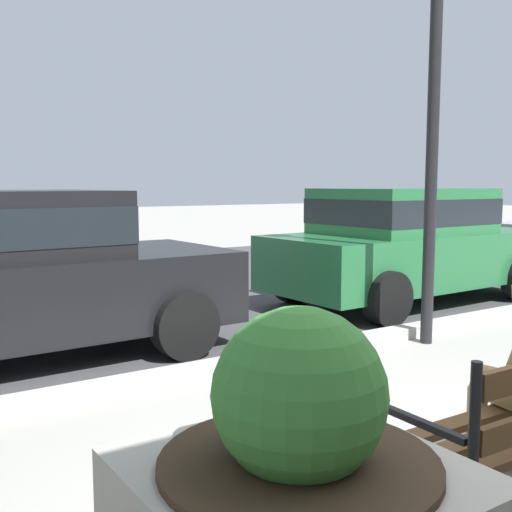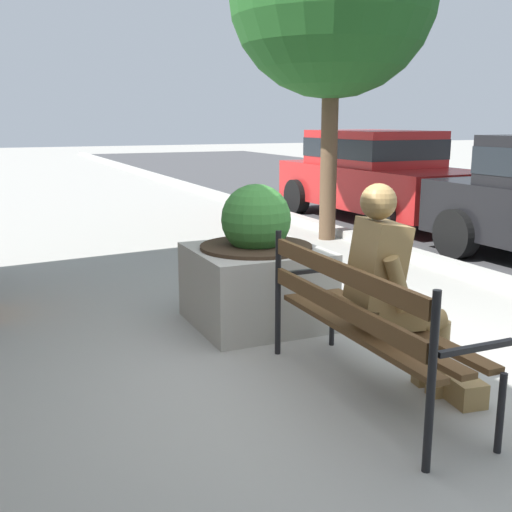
# 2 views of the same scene
# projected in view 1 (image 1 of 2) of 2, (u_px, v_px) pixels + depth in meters

# --- Properties ---
(street_surface) EXTENTS (60.00, 9.00, 0.01)m
(street_surface) POSITION_uv_depth(u_px,v_px,m) (64.00, 294.00, 9.13)
(street_surface) COLOR #424244
(street_surface) RESTS_ON ground
(curb_stone) EXTENTS (60.00, 0.20, 0.12)m
(curb_stone) POSITION_uv_depth(u_px,v_px,m) (223.00, 366.00, 5.32)
(curb_stone) COLOR #B2AFA8
(curb_stone) RESTS_ON ground
(parked_car_black) EXTENTS (4.14, 2.01, 1.56)m
(parked_car_black) POSITION_uv_depth(u_px,v_px,m) (2.00, 271.00, 5.56)
(parked_car_black) COLOR black
(parked_car_black) RESTS_ON ground
(parked_car_green) EXTENTS (4.14, 2.01, 1.56)m
(parked_car_green) POSITION_uv_depth(u_px,v_px,m) (407.00, 242.00, 8.43)
(parked_car_green) COLOR #236638
(parked_car_green) RESTS_ON ground
(lamp_post) EXTENTS (0.32, 0.32, 3.90)m
(lamp_post) POSITION_uv_depth(u_px,v_px,m) (434.00, 88.00, 6.06)
(lamp_post) COLOR black
(lamp_post) RESTS_ON ground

